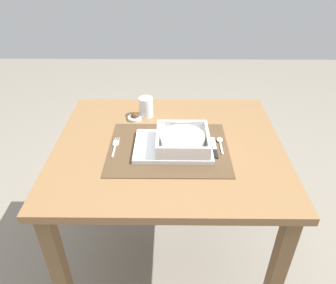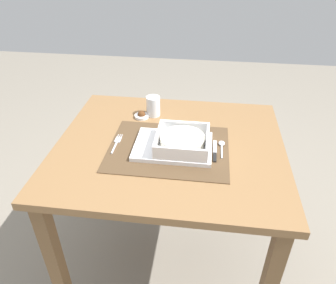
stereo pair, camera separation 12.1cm
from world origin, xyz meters
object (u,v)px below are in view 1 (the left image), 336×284
Objects in this scene: dining_table at (169,165)px; spoon at (220,141)px; fork at (115,146)px; porridge_bowl at (183,140)px; butter_knife at (215,149)px; drinking_glass at (146,108)px; condiment_saucer at (135,117)px.

dining_table is 8.06× the size of spoon.
fork is 0.41m from spoon.
spoon is at bearing 16.33° from porridge_bowl.
butter_knife is (-0.03, -0.05, -0.00)m from spoon.
drinking_glass is (-0.30, 0.21, 0.03)m from spoon.
drinking_glass is at bearing 134.07° from butter_knife.
fork is 0.38m from butter_knife.
porridge_bowl is at bearing 175.47° from butter_knife.
butter_knife is 2.18× the size of condiment_saucer.
drinking_glass is (-0.15, 0.26, -0.00)m from porridge_bowl.
drinking_glass reaches higher than dining_table.
drinking_glass is at bearing 144.96° from spoon.
spoon is (0.20, 0.01, 0.11)m from dining_table.
butter_knife reaches higher than dining_table.
dining_table is 0.16m from porridge_bowl.
butter_knife is at bearing -43.52° from drinking_glass.
butter_knife is 1.55× the size of drinking_glass.
drinking_glass reaches higher than butter_knife.
dining_table is 6.71× the size of fork.
condiment_saucer is at bearing 152.48° from spoon.
porridge_bowl is at bearing -48.58° from condiment_saucer.
condiment_saucer is at bearing 141.91° from butter_knife.
porridge_bowl is at bearing -3.42° from fork.
porridge_bowl is 0.31m from condiment_saucer.
porridge_bowl reaches higher than fork.
fork is at bearing -104.57° from condiment_saucer.
porridge_bowl is 2.20× the size of drinking_glass.
porridge_bowl is 0.26m from fork.
dining_table is 0.28m from drinking_glass.
condiment_saucer is (0.06, 0.21, 0.00)m from fork.
fork is at bearing -173.75° from dining_table.
dining_table is 0.23m from fork.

